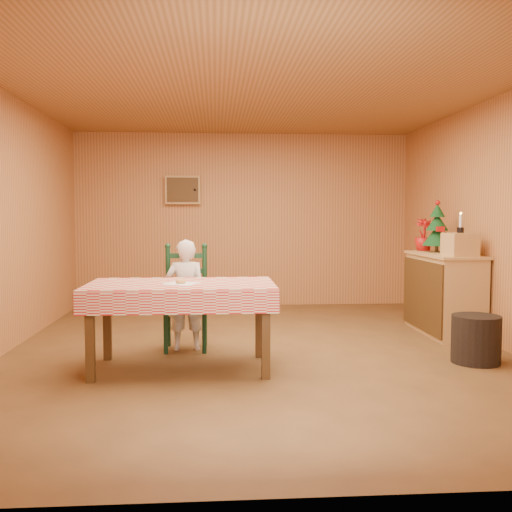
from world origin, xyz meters
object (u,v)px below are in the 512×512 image
Objects in this scene: ladder_chair at (186,300)px; christmas_tree at (437,229)px; storage_bin at (476,339)px; seated_child at (186,295)px; dining_table at (181,292)px; shelf_unit at (443,294)px; crate at (460,244)px.

christmas_tree reaches higher than ladder_chair.
seated_child is at bearing 165.26° from storage_bin.
shelf_unit is (2.93, 1.34, -0.22)m from dining_table.
storage_bin is at bearing -98.36° from christmas_tree.
ladder_chair is 1.74× the size of christmas_tree.
seated_child is 3.75× the size of crate.
crate reaches higher than seated_child.
christmas_tree is 1.87m from storage_bin.
dining_table is 0.81m from ladder_chair.
christmas_tree is at bearing 88.02° from shelf_unit.
seated_child reaches higher than ladder_chair.
crate is 0.68× the size of storage_bin.
storage_bin is at bearing -99.55° from shelf_unit.
seated_child is at bearing -168.33° from shelf_unit.
seated_child is at bearing -176.00° from crate.
crate reaches higher than shelf_unit.
seated_child is 2.99m from crate.
ladder_chair is at bearing -177.10° from crate.
crate is (2.94, 0.15, 0.55)m from ladder_chair.
seated_child is (0.00, -0.06, 0.06)m from ladder_chair.
christmas_tree is at bearing 90.00° from crate.
crate reaches higher than storage_bin.
ladder_chair is at bearing -90.00° from seated_child.
shelf_unit is 0.79m from christmas_tree.
seated_child is at bearing 90.00° from dining_table.
crate is at bearing 75.92° from storage_bin.
shelf_unit is 0.71m from crate.
ladder_chair is 2.44× the size of storage_bin.
ladder_chair is 2.98m from shelf_unit.
shelf_unit is at bearing 80.45° from storage_bin.
storage_bin is (-0.23, -0.92, -0.83)m from crate.
crate is (2.94, 0.21, 0.49)m from seated_child.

